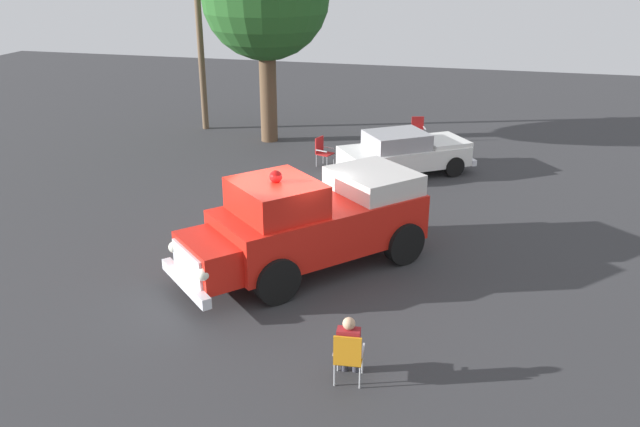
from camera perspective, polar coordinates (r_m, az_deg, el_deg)
name	(u,v)px	position (r m, az deg, el deg)	size (l,w,h in m)	color
ground_plane	(285,270)	(15.58, -3.03, -4.90)	(60.00, 60.00, 0.00)	#333335
vintage_fire_truck	(312,221)	(15.18, -0.74, -0.65)	(5.63, 5.84, 2.59)	black
classic_hot_rod	(405,152)	(22.19, 7.43, 5.31)	(4.64, 4.00, 1.46)	black
lawn_chair_near_truck	(348,355)	(11.48, 2.46, -12.20)	(0.55, 0.54, 1.02)	#B7BABF
lawn_chair_by_car	(322,149)	(22.88, 0.19, 5.60)	(0.63, 0.63, 1.02)	#B7BABF
lawn_chair_spare	(418,128)	(26.01, 8.53, 7.37)	(0.62, 0.61, 1.02)	#B7BABF
spectator_seated	(349,345)	(11.53, 2.55, -11.39)	(0.42, 0.56, 1.29)	#383842
utility_pole	(200,42)	(27.79, -10.39, 14.48)	(1.70, 0.26, 6.88)	brown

